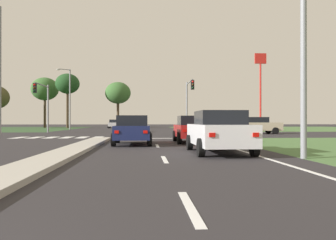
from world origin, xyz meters
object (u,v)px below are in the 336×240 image
car_navy_near (133,130)px  traffic_signal_far_left (43,98)px  car_white_fifth (219,132)px  fastfood_pole_sign (260,74)px  street_lamp_near (304,12)px  treeline_third (67,84)px  traffic_signal_far_right (189,96)px  pedestrian_at_median (123,121)px  car_grey_sixth (199,126)px  car_silver_fourth (114,124)px  car_red_third (192,129)px  treeline_fourth (118,93)px  treeline_second (45,89)px  street_lamp_third (69,96)px  car_beige_second (257,125)px

car_navy_near → traffic_signal_far_left: size_ratio=0.82×
car_white_fifth → fastfood_pole_sign: (15.30, 39.13, 7.80)m
street_lamp_near → treeline_third: bearing=110.1°
traffic_signal_far_right → fastfood_pole_sign: bearing=50.2°
pedestrian_at_median → car_white_fifth: bearing=-95.8°
street_lamp_near → pedestrian_at_median: street_lamp_near is taller
traffic_signal_far_left → car_white_fifth: bearing=-60.0°
car_grey_sixth → traffic_signal_far_left: traffic_signal_far_left is taller
fastfood_pole_sign → car_silver_fourth: bearing=159.7°
treeline_third → car_red_third: bearing=-68.9°
fastfood_pole_sign → treeline_third: (-32.01, 10.40, -0.70)m
fastfood_pole_sign → street_lamp_near: bearing=-107.5°
fastfood_pole_sign → car_navy_near: bearing=-118.8°
pedestrian_at_median → treeline_fourth: 20.27m
treeline_fourth → pedestrian_at_median: bearing=-83.6°
street_lamp_near → treeline_second: size_ratio=0.88×
street_lamp_third → traffic_signal_far_left: bearing=-87.7°
treeline_fourth → street_lamp_third: bearing=-115.5°
car_navy_near → treeline_third: bearing=106.6°
street_lamp_near → treeline_fourth: treeline_fourth is taller
car_beige_second → pedestrian_at_median: pedestrian_at_median is taller
car_red_third → treeline_fourth: bearing=99.8°
car_white_fifth → treeline_second: 57.60m
traffic_signal_far_left → treeline_third: size_ratio=0.53×
car_beige_second → street_lamp_third: 29.05m
car_white_fifth → street_lamp_near: 5.08m
pedestrian_at_median → treeline_third: treeline_third is taller
car_beige_second → treeline_fourth: size_ratio=0.51×
fastfood_pole_sign → car_red_third: bearing=-115.3°
car_grey_sixth → street_lamp_near: size_ratio=0.53×
car_navy_near → traffic_signal_far_right: bearing=73.5°
car_red_third → fastfood_pole_sign: (15.39, 32.57, 7.84)m
car_white_fifth → street_lamp_third: street_lamp_third is taller
traffic_signal_far_right → fastfood_pole_sign: 21.47m
car_navy_near → treeline_fourth: treeline_fourth is taller
car_beige_second → car_silver_fourth: 32.83m
treeline_third → car_beige_second: bearing=-50.7°
pedestrian_at_median → car_beige_second: bearing=-57.3°
car_silver_fourth → fastfood_pole_sign: (23.46, -8.67, 7.85)m
traffic_signal_far_right → treeline_third: 32.61m
street_lamp_third → treeline_second: bearing=117.1°
traffic_signal_far_right → fastfood_pole_sign: fastfood_pole_sign is taller
pedestrian_at_median → treeline_second: (-16.12, 21.67, 6.09)m
car_grey_sixth → treeline_fourth: (-9.99, 32.51, 5.69)m
treeline_second → treeline_third: (4.98, -3.44, 0.62)m
street_lamp_near → treeline_third: 55.33m
car_navy_near → pedestrian_at_median: bearing=94.6°
car_beige_second → car_silver_fourth: (-16.24, 28.53, -0.05)m
street_lamp_third → traffic_signal_far_right: bearing=-43.0°
fastfood_pole_sign → treeline_fourth: size_ratio=1.39×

